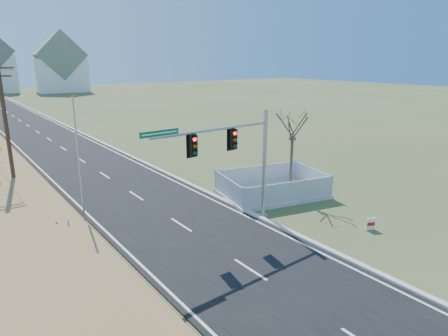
# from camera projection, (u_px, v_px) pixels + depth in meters

# --- Properties ---
(ground) EXTENTS (260.00, 260.00, 0.00)m
(ground) POSITION_uv_depth(u_px,v_px,m) (223.00, 253.00, 18.99)
(ground) COLOR #404F26
(ground) RESTS_ON ground
(road) EXTENTS (8.00, 180.00, 0.06)m
(road) POSITION_uv_depth(u_px,v_px,m) (22.00, 122.00, 58.02)
(road) COLOR black
(road) RESTS_ON ground
(curb) EXTENTS (0.30, 180.00, 0.18)m
(curb) POSITION_uv_depth(u_px,v_px,m) (52.00, 119.00, 60.36)
(curb) COLOR #B2AFA8
(curb) RESTS_ON ground
(utility_pole_near) EXTENTS (1.80, 0.26, 9.00)m
(utility_pole_near) POSITION_uv_depth(u_px,v_px,m) (6.00, 127.00, 25.79)
(utility_pole_near) COLOR #422D1E
(utility_pole_near) RESTS_ON ground
(condo_ne) EXTENTS (14.12, 10.51, 16.52)m
(condo_ne) POSITION_uv_depth(u_px,v_px,m) (61.00, 67.00, 109.70)
(condo_ne) COLOR white
(condo_ne) RESTS_ON ground
(traffic_signal_mast) EXTENTS (7.89, 0.74, 6.28)m
(traffic_signal_mast) POSITION_uv_depth(u_px,v_px,m) (240.00, 156.00, 21.17)
(traffic_signal_mast) COLOR #9EA0A5
(traffic_signal_mast) RESTS_ON ground
(fence_enclosure) EXTENTS (7.58, 5.95, 1.55)m
(fence_enclosure) POSITION_uv_depth(u_px,v_px,m) (272.00, 191.00, 27.01)
(fence_enclosure) COLOR #B7B5AD
(fence_enclosure) RESTS_ON ground
(open_sign) EXTENTS (0.52, 0.27, 0.67)m
(open_sign) POSITION_uv_depth(u_px,v_px,m) (371.00, 224.00, 21.47)
(open_sign) COLOR white
(open_sign) RESTS_ON ground
(flagpole) EXTENTS (0.32, 0.32, 7.20)m
(flagpole) POSITION_uv_depth(u_px,v_px,m) (81.00, 181.00, 20.55)
(flagpole) COLOR #B7B5AD
(flagpole) RESTS_ON ground
(bare_tree) EXTENTS (2.29, 2.29, 6.08)m
(bare_tree) POSITION_uv_depth(u_px,v_px,m) (293.00, 124.00, 25.66)
(bare_tree) COLOR #4C3F33
(bare_tree) RESTS_ON ground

